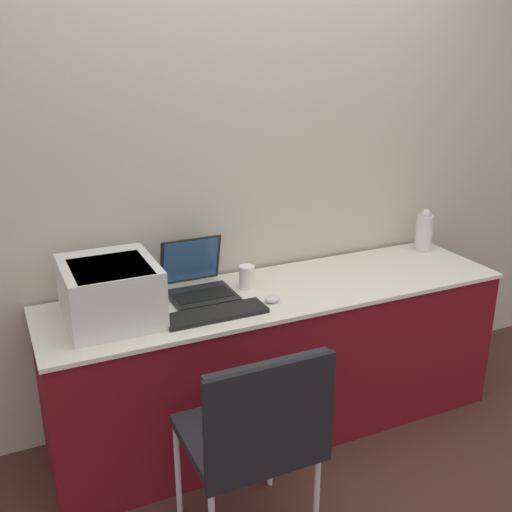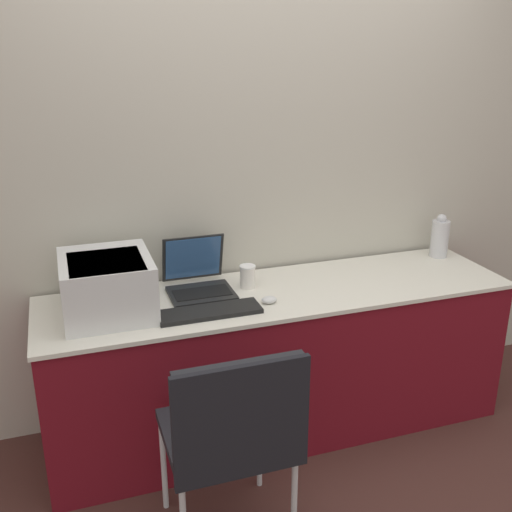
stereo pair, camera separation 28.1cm
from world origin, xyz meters
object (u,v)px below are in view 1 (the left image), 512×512
Objects in this scene: printer at (110,290)px; mouse at (272,299)px; laptop_left at (198,282)px; chair at (257,429)px; external_keyboard at (216,314)px; coffee_cup at (247,277)px; metal_pitcher at (424,232)px.

mouse is at bearing -10.47° from printer.
chair is (-0.08, -0.84, -0.25)m from laptop_left.
coffee_cup is (0.25, 0.23, 0.05)m from external_keyboard.
metal_pitcher is at bearing 31.35° from chair.
printer reaches higher than coffee_cup.
metal_pitcher is at bearing 15.02° from mouse.
external_keyboard is (-0.02, -0.27, -0.05)m from laptop_left.
printer is 0.48× the size of chair.
printer is 0.87m from chair.
printer is 3.77× the size of coffee_cup.
printer is 0.73m from mouse.
printer reaches higher than mouse.
chair is at bearing -120.75° from mouse.
mouse is at bearing -79.98° from coffee_cup.
mouse is at bearing 59.25° from chair.
external_keyboard is 4.00× the size of coffee_cup.
coffee_cup reaches higher than mouse.
metal_pitcher is at bearing 4.53° from coffee_cup.
coffee_cup is at bearing 42.60° from external_keyboard.
printer is 0.94× the size of external_keyboard.
printer reaches higher than metal_pitcher.
coffee_cup is 0.13× the size of chair.
metal_pitcher reaches higher than coffee_cup.
printer is 5.98× the size of mouse.
coffee_cup is at bearing -175.47° from metal_pitcher.
printer reaches higher than external_keyboard.
laptop_left is 1.31× the size of metal_pitcher.
laptop_left is 1.39m from metal_pitcher.
external_keyboard is (0.42, -0.15, -0.13)m from printer.
metal_pitcher is at bearing 2.28° from laptop_left.
printer reaches higher than laptop_left.
printer is at bearing 159.64° from external_keyboard.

